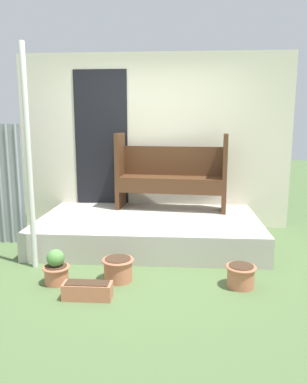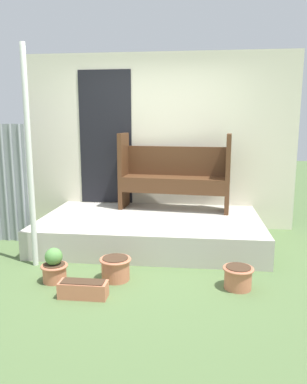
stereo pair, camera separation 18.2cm
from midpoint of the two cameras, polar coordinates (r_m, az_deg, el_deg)
ground_plane at (r=4.31m, az=-3.69°, el=-11.23°), size 24.00×24.00×0.00m
porch_slab at (r=5.04m, az=-1.73°, el=-5.82°), size 2.89×1.69×0.35m
house_wall at (r=5.71m, az=-1.28°, el=7.65°), size 4.09×0.08×2.60m
support_post at (r=4.24m, az=-19.65°, el=4.62°), size 0.06×0.06×2.41m
bench at (r=5.38m, az=1.77°, el=3.09°), size 1.60×0.56×1.09m
flower_pot_left at (r=3.97m, az=-15.91°, el=-11.17°), size 0.27×0.27×0.35m
flower_pot_middle at (r=3.93m, az=-6.77°, el=-11.47°), size 0.33×0.33×0.24m
flower_pot_right at (r=3.84m, az=11.81°, el=-12.28°), size 0.30×0.30×0.22m
planter_box_rect at (r=3.62m, az=-11.48°, el=-14.51°), size 0.45×0.17×0.16m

